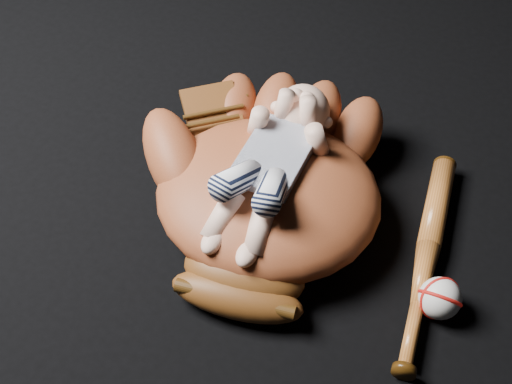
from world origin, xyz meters
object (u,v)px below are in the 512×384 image
at_px(newborn_baby, 267,167).
at_px(baseball_bat, 426,259).
at_px(baseball_glove, 268,188).
at_px(baseball, 440,298).

bearing_deg(newborn_baby, baseball_bat, 3.28).
bearing_deg(baseball_glove, baseball, -18.83).
bearing_deg(baseball_glove, baseball_bat, -5.07).
bearing_deg(baseball_bat, baseball, -57.66).
relative_size(baseball_bat, baseball, 6.54).
height_order(baseball_glove, baseball, baseball_glove).
bearing_deg(baseball, newborn_baby, 173.96).
relative_size(newborn_baby, baseball, 5.41).
bearing_deg(baseball, baseball_bat, 122.34).
xyz_separation_m(newborn_baby, baseball_bat, (0.26, 0.04, -0.11)).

